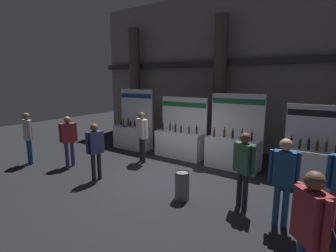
% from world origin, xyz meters
% --- Properties ---
extents(ground_plane, '(27.37, 27.37, 0.00)m').
position_xyz_m(ground_plane, '(0.00, 0.00, 0.00)').
color(ground_plane, black).
extents(hall_colonnade, '(13.69, 1.05, 6.62)m').
position_xyz_m(hall_colonnade, '(0.00, 4.43, 3.22)').
color(hall_colonnade, gray).
rests_on(hall_colonnade, ground_plane).
extents(exhibitor_booth_0, '(1.76, 0.70, 2.55)m').
position_xyz_m(exhibitor_booth_0, '(-3.18, 2.04, 0.62)').
color(exhibitor_booth_0, white).
rests_on(exhibitor_booth_0, ground_plane).
extents(exhibitor_booth_1, '(1.99, 0.66, 2.31)m').
position_xyz_m(exhibitor_booth_1, '(-0.81, 2.10, 0.60)').
color(exhibitor_booth_1, white).
rests_on(exhibitor_booth_1, ground_plane).
extents(exhibitor_booth_2, '(1.81, 0.66, 2.49)m').
position_xyz_m(exhibitor_booth_2, '(1.32, 2.03, 0.63)').
color(exhibitor_booth_2, white).
rests_on(exhibitor_booth_2, ground_plane).
extents(exhibitor_booth_3, '(1.55, 0.66, 2.27)m').
position_xyz_m(exhibitor_booth_3, '(3.63, 1.92, 0.61)').
color(exhibitor_booth_3, white).
rests_on(exhibitor_booth_3, ground_plane).
extents(trash_bin, '(0.37, 0.37, 0.71)m').
position_xyz_m(trash_bin, '(1.08, -0.82, 0.35)').
color(trash_bin, slate).
rests_on(trash_bin, ground_plane).
extents(visitor_0, '(0.33, 0.57, 1.71)m').
position_xyz_m(visitor_0, '(-1.66, -1.21, 1.04)').
color(visitor_0, '#23232D').
rests_on(visitor_0, ground_plane).
extents(visitor_1, '(0.47, 0.48, 1.85)m').
position_xyz_m(visitor_1, '(3.95, -2.45, 1.13)').
color(visitor_1, navy).
rests_on(visitor_1, ground_plane).
extents(visitor_2, '(0.44, 0.49, 1.74)m').
position_xyz_m(visitor_2, '(-3.39, -0.92, 1.05)').
color(visitor_2, navy).
rests_on(visitor_2, ground_plane).
extents(visitor_3, '(0.51, 0.27, 1.84)m').
position_xyz_m(visitor_3, '(-4.79, -1.58, 1.09)').
color(visitor_3, navy).
rests_on(visitor_3, ground_plane).
extents(visitor_4, '(0.56, 0.27, 1.83)m').
position_xyz_m(visitor_4, '(3.34, -0.70, 1.10)').
color(visitor_4, navy).
rests_on(visitor_4, ground_plane).
extents(visitor_5, '(0.56, 0.42, 1.79)m').
position_xyz_m(visitor_5, '(2.46, -0.41, 1.09)').
color(visitor_5, '#23232D').
rests_on(visitor_5, ground_plane).
extents(visitor_6, '(0.60, 0.36, 1.83)m').
position_xyz_m(visitor_6, '(-1.63, 0.86, 1.12)').
color(visitor_6, '#23232D').
rests_on(visitor_6, ground_plane).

